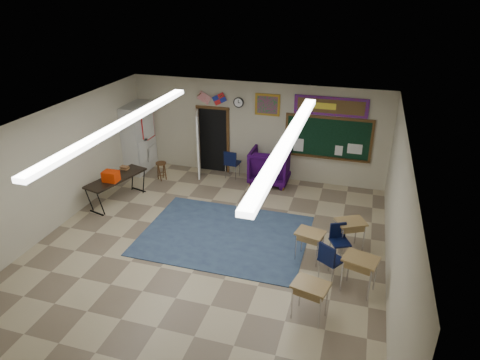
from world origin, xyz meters
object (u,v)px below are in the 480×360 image
(folding_table, at_px, (117,188))
(wooden_stool, at_px, (162,171))
(student_desk_front_right, at_px, (349,234))
(student_desk_front_left, at_px, (309,244))
(wingback_armchair, at_px, (271,165))

(folding_table, relative_size, wooden_stool, 3.36)
(student_desk_front_right, relative_size, folding_table, 0.41)
(student_desk_front_left, relative_size, folding_table, 0.37)
(wingback_armchair, xyz_separation_m, student_desk_front_left, (1.75, -3.75, -0.15))
(wingback_armchair, distance_m, student_desk_front_right, 4.03)
(student_desk_front_left, xyz_separation_m, folding_table, (-5.57, 1.22, 0.01))
(folding_table, bearing_deg, wingback_armchair, 48.17)
(student_desk_front_right, bearing_deg, folding_table, 146.34)
(student_desk_front_left, height_order, folding_table, folding_table)
(student_desk_front_left, bearing_deg, wooden_stool, 162.77)
(wingback_armchair, height_order, student_desk_front_left, wingback_armchair)
(wingback_armchair, bearing_deg, wooden_stool, 14.11)
(wingback_armchair, distance_m, student_desk_front_left, 4.14)
(student_desk_front_left, bearing_deg, wingback_armchair, 127.86)
(student_desk_front_right, xyz_separation_m, wooden_stool, (-5.87, 2.26, -0.13))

